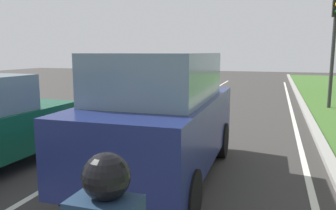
{
  "coord_description": "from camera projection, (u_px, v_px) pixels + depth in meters",
  "views": [
    {
      "loc": [
        2.94,
        2.81,
        2.3
      ],
      "look_at": [
        0.82,
        9.41,
        1.2
      ],
      "focal_mm": 35.85,
      "sensor_mm": 36.0,
      "label": 1
    }
  ],
  "objects": [
    {
      "name": "ground_plane",
      "position": [
        186.0,
        118.0,
        11.77
      ],
      "size": [
        60.0,
        60.0,
        0.0
      ],
      "primitive_type": "plane",
      "color": "#383533"
    },
    {
      "name": "car_suv_ahead",
      "position": [
        162.0,
        116.0,
        6.02
      ],
      "size": [
        2.02,
        4.52,
        2.28
      ],
      "rotation": [
        0.0,
        0.0,
        0.01
      ],
      "color": "navy",
      "rests_on": "ground"
    },
    {
      "name": "lane_line_right_edge",
      "position": [
        295.0,
        125.0,
        10.68
      ],
      "size": [
        0.12,
        32.0,
        0.01
      ],
      "primitive_type": "cube",
      "color": "silver",
      "rests_on": "ground"
    },
    {
      "name": "car_hatchback_far",
      "position": [
        133.0,
        90.0,
        12.77
      ],
      "size": [
        1.75,
        3.71,
        1.78
      ],
      "rotation": [
        0.0,
        0.0,
        -0.01
      ],
      "color": "black",
      "rests_on": "ground"
    },
    {
      "name": "curb_right",
      "position": [
        312.0,
        124.0,
        10.52
      ],
      "size": [
        0.24,
        48.0,
        0.12
      ],
      "primitive_type": "cube",
      "color": "#9E9B93",
      "rests_on": "ground"
    },
    {
      "name": "traffic_light_near_right",
      "position": [
        335.0,
        28.0,
        13.02
      ],
      "size": [
        0.32,
        0.5,
        4.73
      ],
      "color": "#2D2D2D",
      "rests_on": "ground"
    },
    {
      "name": "lane_line_center",
      "position": [
        167.0,
        117.0,
        11.98
      ],
      "size": [
        0.12,
        32.0,
        0.01
      ],
      "primitive_type": "cube",
      "color": "silver",
      "rests_on": "ground"
    }
  ]
}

